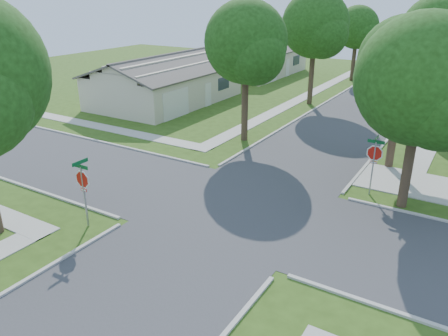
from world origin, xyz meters
name	(u,v)px	position (x,y,z in m)	size (l,w,h in m)	color
ground	(239,209)	(0.00, 0.00, 0.00)	(100.00, 100.00, 0.00)	#2E4A14
road_ns	(239,209)	(0.00, 0.00, 0.00)	(7.00, 100.00, 0.02)	#333335
sidewalk_nw	(314,92)	(-6.10, 26.00, 0.02)	(1.20, 40.00, 0.04)	#9E9B91
driveway	(446,190)	(7.90, 7.10, 0.03)	(8.80, 3.60, 0.05)	#9E9B91
stop_sign_sw	(83,182)	(-4.70, -4.70, 2.03)	(1.05, 0.80, 2.98)	gray
stop_sign_ne	(374,156)	(4.70, 4.70, 2.03)	(1.05, 0.80, 2.98)	gray
tree_e_near	(405,66)	(4.75, 9.01, 5.64)	(4.97, 4.80, 8.28)	#38281C
tree_e_mid	(437,36)	(4.76, 21.01, 6.25)	(5.59, 5.40, 9.21)	#38281C
tree_w_near	(247,46)	(-4.64, 9.01, 6.12)	(5.38, 5.20, 8.97)	#38281C
tree_w_mid	(316,28)	(-4.64, 21.01, 6.49)	(5.80, 5.60, 9.56)	#38281C
tree_w_far	(357,29)	(-4.65, 34.01, 5.51)	(4.76, 4.60, 8.04)	#38281C
tree_ne_corner	(423,86)	(6.36, 4.21, 5.59)	(5.80, 5.60, 8.66)	#38281C
house_nw_near	(166,85)	(-15.99, 15.00, 1.52)	(8.42, 13.60, 4.23)	#C1B498
house_nw_far	(255,61)	(-15.99, 32.00, 1.52)	(8.42, 13.60, 4.23)	#C1B498
car_curb_east	(420,89)	(3.20, 29.17, 0.75)	(1.77, 4.40, 1.50)	black
car_curb_west	(381,75)	(-1.80, 35.17, 0.75)	(2.10, 5.16, 1.50)	black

